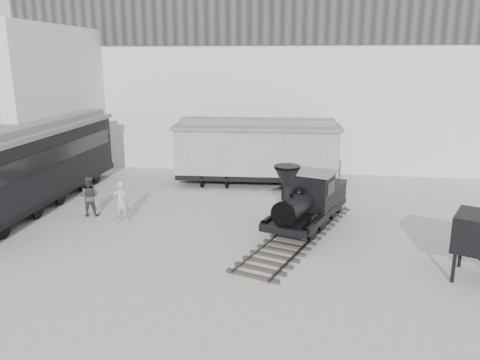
% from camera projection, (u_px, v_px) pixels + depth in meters
% --- Properties ---
extents(ground, '(90.00, 90.00, 0.00)m').
position_uv_depth(ground, '(239.00, 258.00, 17.49)').
color(ground, '#9E9E9B').
extents(north_wall, '(34.00, 2.51, 11.00)m').
position_uv_depth(north_wall, '(272.00, 85.00, 30.44)').
color(north_wall, silver).
rests_on(north_wall, ground).
extents(west_pavilion, '(7.00, 12.11, 9.00)m').
position_uv_depth(west_pavilion, '(23.00, 106.00, 27.89)').
color(west_pavilion, silver).
rests_on(west_pavilion, ground).
extents(locomotive, '(4.98, 9.28, 3.23)m').
position_uv_depth(locomotive, '(305.00, 204.00, 19.91)').
color(locomotive, '#2B2622').
rests_on(locomotive, ground).
extents(boxcar, '(9.67, 3.47, 3.90)m').
position_uv_depth(boxcar, '(257.00, 150.00, 27.16)').
color(boxcar, black).
rests_on(boxcar, ground).
extents(passenger_coach, '(3.30, 14.70, 3.93)m').
position_uv_depth(passenger_coach, '(29.00, 165.00, 22.92)').
color(passenger_coach, black).
rests_on(passenger_coach, ground).
extents(visitor_a, '(0.83, 0.72, 1.93)m').
position_uv_depth(visitor_a, '(121.00, 202.00, 20.99)').
color(visitor_a, '#AEB0A6').
rests_on(visitor_a, ground).
extents(visitor_b, '(1.01, 0.83, 1.89)m').
position_uv_depth(visitor_b, '(89.00, 196.00, 21.94)').
color(visitor_b, '#3D3D3E').
rests_on(visitor_b, ground).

